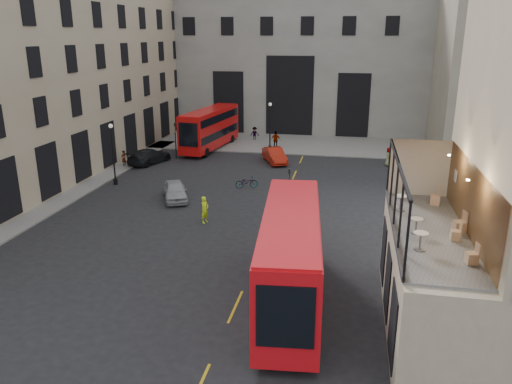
% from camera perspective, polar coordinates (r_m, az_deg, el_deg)
% --- Properties ---
extents(ground, '(140.00, 140.00, 0.00)m').
position_cam_1_polar(ground, '(24.36, 2.36, -13.40)').
color(ground, black).
rests_on(ground, ground).
extents(host_frontage, '(3.00, 11.00, 4.50)m').
position_cam_1_polar(host_frontage, '(23.34, 18.63, -9.56)').
color(host_frontage, '#BEAC8E').
rests_on(host_frontage, ground).
extents(cafe_floor, '(3.00, 10.00, 0.10)m').
position_cam_1_polar(cafe_floor, '(22.43, 19.20, -4.31)').
color(cafe_floor, slate).
rests_on(cafe_floor, host_frontage).
extents(building_left, '(14.60, 50.60, 22.00)m').
position_cam_1_polar(building_left, '(50.54, -26.31, 14.54)').
color(building_left, '#BEAC8E').
rests_on(building_left, ground).
extents(gateway, '(35.00, 10.60, 18.00)m').
position_cam_1_polar(gateway, '(69.19, 4.48, 14.93)').
color(gateway, '#9F9B94').
rests_on(gateway, ground).
extents(pavement_far, '(40.00, 12.00, 0.12)m').
position_cam_1_polar(pavement_far, '(60.65, 2.22, 5.70)').
color(pavement_far, slate).
rests_on(pavement_far, ground).
extents(pavement_left, '(8.00, 48.00, 0.12)m').
position_cam_1_polar(pavement_left, '(43.00, -25.24, -1.02)').
color(pavement_left, slate).
rests_on(pavement_left, ground).
extents(traffic_light_near, '(0.16, 0.20, 3.80)m').
position_cam_1_polar(traffic_light_near, '(34.43, 3.80, 0.47)').
color(traffic_light_near, black).
rests_on(traffic_light_near, ground).
extents(traffic_light_far, '(0.16, 0.20, 3.80)m').
position_cam_1_polar(traffic_light_far, '(52.87, -9.21, 6.33)').
color(traffic_light_far, black).
rests_on(traffic_light_far, ground).
extents(street_lamp_a, '(0.36, 0.36, 5.33)m').
position_cam_1_polar(street_lamp_a, '(44.71, -15.98, 3.79)').
color(street_lamp_a, black).
rests_on(street_lamp_a, ground).
extents(street_lamp_b, '(0.36, 0.36, 5.33)m').
position_cam_1_polar(street_lamp_b, '(56.33, 1.61, 7.21)').
color(street_lamp_b, black).
rests_on(street_lamp_b, ground).
extents(bus_near, '(3.71, 11.76, 4.62)m').
position_cam_1_polar(bus_near, '(23.86, 3.96, -7.09)').
color(bus_near, red).
rests_on(bus_near, ground).
extents(bus_far, '(4.00, 11.56, 4.52)m').
position_cam_1_polar(bus_far, '(57.08, -5.26, 7.42)').
color(bus_far, red).
rests_on(bus_far, ground).
extents(car_a, '(3.32, 4.63, 1.46)m').
position_cam_1_polar(car_a, '(39.88, -9.23, 0.13)').
color(car_a, '#9FA3A7').
rests_on(car_a, ground).
extents(car_b, '(3.34, 4.83, 1.51)m').
position_cam_1_polar(car_b, '(50.93, 2.14, 4.20)').
color(car_b, '#AB190A').
rests_on(car_b, ground).
extents(car_c, '(3.58, 5.60, 1.51)m').
position_cam_1_polar(car_c, '(51.80, -12.09, 4.05)').
color(car_c, black).
rests_on(car_c, ground).
extents(bicycle, '(1.99, 1.29, 0.99)m').
position_cam_1_polar(bicycle, '(42.54, -1.09, 1.14)').
color(bicycle, gray).
rests_on(bicycle, ground).
extents(cyclist, '(0.65, 0.80, 1.89)m').
position_cam_1_polar(cyclist, '(34.72, -5.87, -2.01)').
color(cyclist, '#D7FA1A').
rests_on(cyclist, ground).
extents(pedestrian_a, '(0.99, 0.89, 1.67)m').
position_cam_1_polar(pedestrian_a, '(59.88, -7.19, 6.18)').
color(pedestrian_a, gray).
rests_on(pedestrian_a, ground).
extents(pedestrian_b, '(1.26, 0.99, 1.71)m').
position_cam_1_polar(pedestrian_b, '(61.66, -0.16, 6.66)').
color(pedestrian_b, gray).
rests_on(pedestrian_b, ground).
extents(pedestrian_c, '(1.16, 0.49, 1.97)m').
position_cam_1_polar(pedestrian_c, '(57.43, 2.28, 5.97)').
color(pedestrian_c, gray).
rests_on(pedestrian_c, ground).
extents(pedestrian_d, '(0.94, 1.08, 1.87)m').
position_cam_1_polar(pedestrian_d, '(51.28, 14.93, 3.91)').
color(pedestrian_d, gray).
rests_on(pedestrian_d, ground).
extents(pedestrian_e, '(0.54, 0.67, 1.61)m').
position_cam_1_polar(pedestrian_e, '(51.14, -14.88, 3.73)').
color(pedestrian_e, gray).
rests_on(pedestrian_e, ground).
extents(cafe_table_near, '(0.58, 0.58, 0.72)m').
position_cam_1_polar(cafe_table_near, '(20.15, 18.28, -5.08)').
color(cafe_table_near, white).
rests_on(cafe_table_near, cafe_floor).
extents(cafe_table_mid, '(0.53, 0.53, 0.67)m').
position_cam_1_polar(cafe_table_mid, '(21.76, 17.85, -3.45)').
color(cafe_table_mid, beige).
rests_on(cafe_table_mid, cafe_floor).
extents(cafe_table_far, '(0.59, 0.59, 0.73)m').
position_cam_1_polar(cafe_table_far, '(24.35, 16.23, -0.96)').
color(cafe_table_far, silver).
rests_on(cafe_table_far, cafe_floor).
extents(cafe_chair_a, '(0.46, 0.46, 0.79)m').
position_cam_1_polar(cafe_chair_a, '(19.78, 23.45, -6.87)').
color(cafe_chair_a, tan).
rests_on(cafe_chair_a, cafe_floor).
extents(cafe_chair_b, '(0.38, 0.38, 0.76)m').
position_cam_1_polar(cafe_chair_b, '(21.70, 21.87, -4.54)').
color(cafe_chair_b, tan).
rests_on(cafe_chair_b, cafe_floor).
extents(cafe_chair_c, '(0.56, 0.56, 0.94)m').
position_cam_1_polar(cafe_chair_c, '(22.53, 22.22, -3.63)').
color(cafe_chair_c, tan).
rests_on(cafe_chair_c, cafe_floor).
extents(cafe_chair_d, '(0.52, 0.52, 0.88)m').
position_cam_1_polar(cafe_chair_d, '(25.80, 19.83, -0.78)').
color(cafe_chair_d, tan).
rests_on(cafe_chair_d, cafe_floor).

